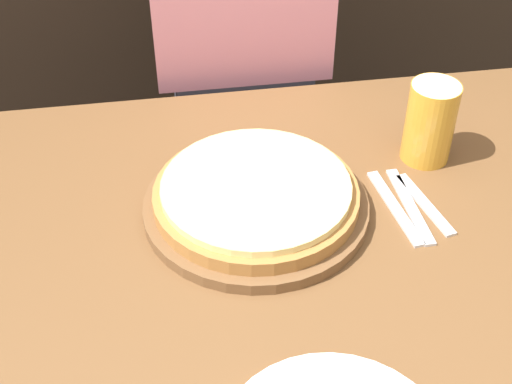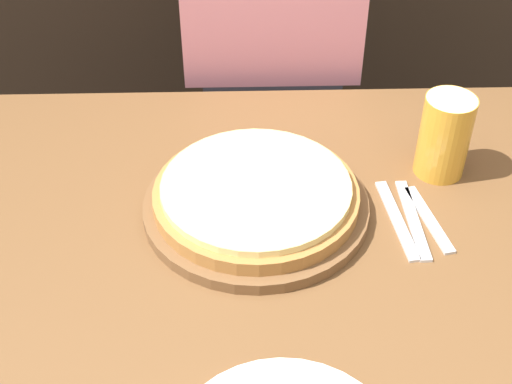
{
  "view_description": "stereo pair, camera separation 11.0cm",
  "coord_description": "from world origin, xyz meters",
  "px_view_note": "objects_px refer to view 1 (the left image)",
  "views": [
    {
      "loc": [
        -0.15,
        -0.69,
        1.52
      ],
      "look_at": [
        -0.02,
        0.13,
        0.81
      ],
      "focal_mm": 50.0,
      "sensor_mm": 36.0,
      "label": 1
    },
    {
      "loc": [
        -0.04,
        -0.7,
        1.52
      ],
      "look_at": [
        -0.02,
        0.13,
        0.81
      ],
      "focal_mm": 50.0,
      "sensor_mm": 36.0,
      "label": 2
    }
  ],
  "objects_px": {
    "spoon": "(425,204)",
    "fork": "(395,207)",
    "beer_glass": "(431,119)",
    "diner_person": "(240,89)",
    "pizza_on_board": "(256,199)",
    "dinner_knife": "(410,206)"
  },
  "relations": [
    {
      "from": "dinner_knife",
      "to": "fork",
      "type": "bearing_deg",
      "value": 180.0
    },
    {
      "from": "dinner_knife",
      "to": "spoon",
      "type": "distance_m",
      "value": 0.02
    },
    {
      "from": "beer_glass",
      "to": "dinner_knife",
      "type": "distance_m",
      "value": 0.16
    },
    {
      "from": "fork",
      "to": "dinner_knife",
      "type": "relative_size",
      "value": 1.0
    },
    {
      "from": "spoon",
      "to": "diner_person",
      "type": "relative_size",
      "value": 0.11
    },
    {
      "from": "spoon",
      "to": "fork",
      "type": "bearing_deg",
      "value": 180.0
    },
    {
      "from": "fork",
      "to": "spoon",
      "type": "height_order",
      "value": "same"
    },
    {
      "from": "beer_glass",
      "to": "fork",
      "type": "xyz_separation_m",
      "value": [
        -0.09,
        -0.12,
        -0.07
      ]
    },
    {
      "from": "fork",
      "to": "beer_glass",
      "type": "bearing_deg",
      "value": 53.59
    },
    {
      "from": "pizza_on_board",
      "to": "diner_person",
      "type": "xyz_separation_m",
      "value": [
        0.05,
        0.5,
        -0.11
      ]
    },
    {
      "from": "pizza_on_board",
      "to": "fork",
      "type": "relative_size",
      "value": 1.93
    },
    {
      "from": "pizza_on_board",
      "to": "fork",
      "type": "bearing_deg",
      "value": -7.28
    },
    {
      "from": "beer_glass",
      "to": "diner_person",
      "type": "relative_size",
      "value": 0.1
    },
    {
      "from": "beer_glass",
      "to": "spoon",
      "type": "relative_size",
      "value": 0.91
    },
    {
      "from": "fork",
      "to": "spoon",
      "type": "distance_m",
      "value": 0.05
    },
    {
      "from": "beer_glass",
      "to": "pizza_on_board",
      "type": "bearing_deg",
      "value": -162.76
    },
    {
      "from": "dinner_knife",
      "to": "diner_person",
      "type": "relative_size",
      "value": 0.13
    },
    {
      "from": "diner_person",
      "to": "spoon",
      "type": "bearing_deg",
      "value": -67.19
    },
    {
      "from": "pizza_on_board",
      "to": "diner_person",
      "type": "distance_m",
      "value": 0.52
    },
    {
      "from": "beer_glass",
      "to": "dinner_knife",
      "type": "xyz_separation_m",
      "value": [
        -0.07,
        -0.12,
        -0.07
      ]
    },
    {
      "from": "beer_glass",
      "to": "dinner_knife",
      "type": "relative_size",
      "value": 0.78
    },
    {
      "from": "beer_glass",
      "to": "fork",
      "type": "relative_size",
      "value": 0.78
    }
  ]
}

